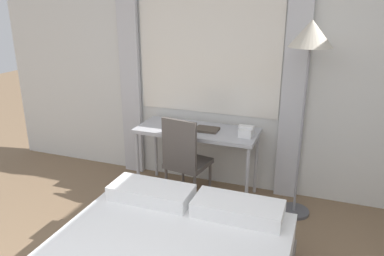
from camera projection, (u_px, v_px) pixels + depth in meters
wall_back_with_window at (219, 68)px, 4.06m from camera, size 5.65×0.13×2.70m
desk at (197, 135)px, 4.01m from camera, size 1.30×0.54×0.75m
desk_chair at (185, 157)px, 3.81m from camera, size 0.46×0.46×0.97m
standing_lamp at (310, 51)px, 3.29m from camera, size 0.39×0.39×1.90m
telephone at (246, 131)px, 3.77m from camera, size 0.15×0.17×0.11m
book at (207, 129)px, 3.94m from camera, size 0.24×0.18×0.02m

